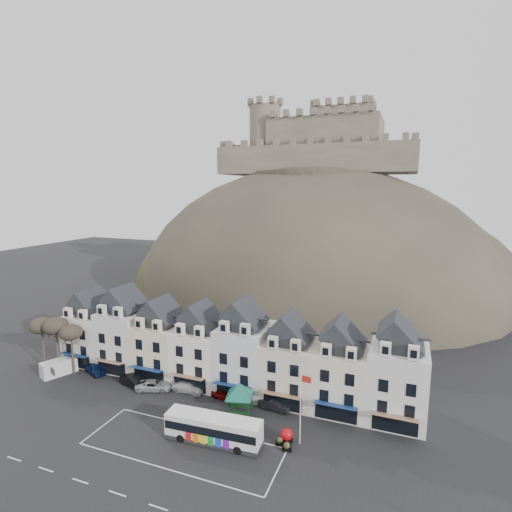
{
  "coord_description": "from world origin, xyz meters",
  "views": [
    {
      "loc": [
        24.03,
        -33.17,
        28.22
      ],
      "look_at": [
        1.93,
        24.0,
        17.81
      ],
      "focal_mm": 28.0,
      "sensor_mm": 36.0,
      "label": 1
    }
  ],
  "objects_px": {
    "car_silver": "(154,385)",
    "car_maroon": "(224,395)",
    "flagpole": "(301,404)",
    "car_black": "(134,381)",
    "bus_shelter": "(239,390)",
    "white_van": "(59,367)",
    "car_navy": "(95,369)",
    "bus": "(213,428)",
    "red_buoy": "(287,436)",
    "car_charcoal": "(275,405)",
    "car_white": "(188,387)"
  },
  "relations": [
    {
      "from": "car_white",
      "to": "car_black",
      "type": "bearing_deg",
      "value": 98.37
    },
    {
      "from": "flagpole",
      "to": "car_white",
      "type": "relative_size",
      "value": 1.76
    },
    {
      "from": "car_silver",
      "to": "car_navy",
      "type": "bearing_deg",
      "value": 63.23
    },
    {
      "from": "white_van",
      "to": "car_white",
      "type": "xyz_separation_m",
      "value": [
        21.32,
        2.5,
        -0.43
      ]
    },
    {
      "from": "car_maroon",
      "to": "car_white",
      "type": "bearing_deg",
      "value": 99.51
    },
    {
      "from": "bus",
      "to": "car_white",
      "type": "xyz_separation_m",
      "value": [
        -8.48,
        8.82,
        -1.02
      ]
    },
    {
      "from": "car_black",
      "to": "white_van",
      "type": "bearing_deg",
      "value": 107.67
    },
    {
      "from": "car_silver",
      "to": "red_buoy",
      "type": "bearing_deg",
      "value": -124.07
    },
    {
      "from": "flagpole",
      "to": "white_van",
      "type": "height_order",
      "value": "flagpole"
    },
    {
      "from": "car_navy",
      "to": "car_silver",
      "type": "distance_m",
      "value": 11.61
    },
    {
      "from": "car_white",
      "to": "car_silver",
      "type": "bearing_deg",
      "value": 103.92
    },
    {
      "from": "car_silver",
      "to": "car_maroon",
      "type": "distance_m",
      "value": 10.43
    },
    {
      "from": "bus_shelter",
      "to": "red_buoy",
      "type": "height_order",
      "value": "bus_shelter"
    },
    {
      "from": "car_charcoal",
      "to": "bus",
      "type": "bearing_deg",
      "value": 159.32
    },
    {
      "from": "white_van",
      "to": "car_black",
      "type": "distance_m",
      "value": 13.22
    },
    {
      "from": "red_buoy",
      "to": "flagpole",
      "type": "height_order",
      "value": "flagpole"
    },
    {
      "from": "bus",
      "to": "car_maroon",
      "type": "height_order",
      "value": "bus"
    },
    {
      "from": "bus_shelter",
      "to": "car_navy",
      "type": "bearing_deg",
      "value": 160.92
    },
    {
      "from": "car_maroon",
      "to": "red_buoy",
      "type": "bearing_deg",
      "value": -109.85
    },
    {
      "from": "car_black",
      "to": "car_maroon",
      "type": "relative_size",
      "value": 1.29
    },
    {
      "from": "flagpole",
      "to": "car_black",
      "type": "xyz_separation_m",
      "value": [
        -25.86,
        4.19,
        -4.08
      ]
    },
    {
      "from": "bus",
      "to": "car_charcoal",
      "type": "height_order",
      "value": "bus"
    },
    {
      "from": "car_maroon",
      "to": "white_van",
      "type": "bearing_deg",
      "value": 104.83
    },
    {
      "from": "white_van",
      "to": "car_navy",
      "type": "distance_m",
      "value": 5.42
    },
    {
      "from": "bus_shelter",
      "to": "white_van",
      "type": "bearing_deg",
      "value": 165.89
    },
    {
      "from": "car_white",
      "to": "bus",
      "type": "bearing_deg",
      "value": -137.86
    },
    {
      "from": "bus",
      "to": "car_charcoal",
      "type": "distance_m",
      "value": 9.83
    },
    {
      "from": "car_maroon",
      "to": "car_charcoal",
      "type": "distance_m",
      "value": 7.24
    },
    {
      "from": "car_maroon",
      "to": "bus_shelter",
      "type": "bearing_deg",
      "value": -116.88
    },
    {
      "from": "car_charcoal",
      "to": "white_van",
      "type": "bearing_deg",
      "value": 99.45
    },
    {
      "from": "bus_shelter",
      "to": "car_black",
      "type": "bearing_deg",
      "value": 162.37
    },
    {
      "from": "bus_shelter",
      "to": "flagpole",
      "type": "distance_m",
      "value": 9.49
    },
    {
      "from": "car_black",
      "to": "car_maroon",
      "type": "height_order",
      "value": "car_black"
    },
    {
      "from": "red_buoy",
      "to": "white_van",
      "type": "distance_m",
      "value": 37.68
    },
    {
      "from": "flagpole",
      "to": "car_silver",
      "type": "xyz_separation_m",
      "value": [
        -22.54,
        4.29,
        -4.15
      ]
    },
    {
      "from": "car_navy",
      "to": "car_maroon",
      "type": "bearing_deg",
      "value": -66.41
    },
    {
      "from": "red_buoy",
      "to": "car_black",
      "type": "bearing_deg",
      "value": 169.41
    },
    {
      "from": "bus",
      "to": "car_navy",
      "type": "xyz_separation_m",
      "value": [
        -24.86,
        8.52,
        -0.94
      ]
    },
    {
      "from": "bus_shelter",
      "to": "car_silver",
      "type": "bearing_deg",
      "value": 161.1
    },
    {
      "from": "white_van",
      "to": "car_black",
      "type": "bearing_deg",
      "value": 27.44
    },
    {
      "from": "red_buoy",
      "to": "flagpole",
      "type": "xyz_separation_m",
      "value": [
        1.52,
        0.37,
        3.97
      ]
    },
    {
      "from": "bus",
      "to": "white_van",
      "type": "relative_size",
      "value": 2.06
    },
    {
      "from": "car_maroon",
      "to": "flagpole",
      "type": "bearing_deg",
      "value": -105.3
    },
    {
      "from": "white_van",
      "to": "car_black",
      "type": "relative_size",
      "value": 1.15
    },
    {
      "from": "car_navy",
      "to": "car_charcoal",
      "type": "bearing_deg",
      "value": -66.66
    },
    {
      "from": "car_black",
      "to": "car_charcoal",
      "type": "distance_m",
      "value": 20.96
    },
    {
      "from": "red_buoy",
      "to": "white_van",
      "type": "relative_size",
      "value": 0.32
    },
    {
      "from": "car_black",
      "to": "car_white",
      "type": "bearing_deg",
      "value": -66.76
    },
    {
      "from": "bus",
      "to": "bus_shelter",
      "type": "height_order",
      "value": "bus_shelter"
    },
    {
      "from": "bus",
      "to": "bus_shelter",
      "type": "relative_size",
      "value": 1.77
    }
  ]
}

